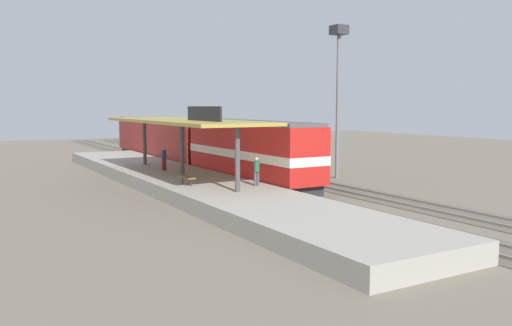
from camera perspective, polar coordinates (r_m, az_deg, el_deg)
ground_plane at (r=39.50m, az=1.02°, el=-2.02°), size 120.00×120.00×0.00m
track_near at (r=38.51m, az=-1.53°, el=-2.19°), size 3.20×110.00×0.16m
track_far at (r=40.88m, az=4.15°, el=-1.71°), size 3.20×110.00×0.16m
platform at (r=36.51m, az=-7.90°, el=-2.04°), size 6.00×44.00×0.90m
station_canopy at (r=36.07m, az=-7.94°, el=4.38°), size 5.20×18.00×4.70m
platform_bench at (r=32.10m, az=-7.48°, el=-1.55°), size 0.44×1.70×0.50m
locomotive at (r=37.15m, az=-0.62°, el=1.20°), size 2.93×14.43×4.44m
passenger_carriage_single at (r=53.53m, az=-10.12°, el=2.53°), size 2.90×20.00×4.24m
freight_car at (r=46.75m, az=-0.77°, el=1.68°), size 2.80×12.00×3.54m
light_mast at (r=41.56m, az=8.86°, el=9.92°), size 1.10×1.10×11.70m
person_waiting at (r=39.40m, az=-9.88°, el=0.58°), size 0.34×0.34×1.71m
person_walking at (r=31.30m, az=0.07°, el=-0.75°), size 0.34×0.34×1.71m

